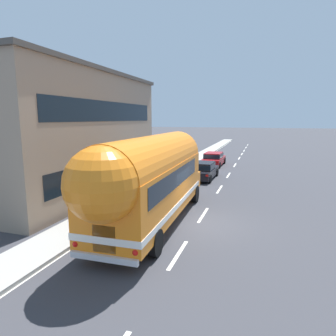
% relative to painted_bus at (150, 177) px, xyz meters
% --- Properties ---
extents(ground_plane, '(300.00, 300.00, 0.00)m').
position_rel_painted_bus_xyz_m(ground_plane, '(1.95, 1.12, -2.30)').
color(ground_plane, '#38383D').
extents(lane_markings, '(4.09, 80.00, 0.01)m').
position_rel_painted_bus_xyz_m(lane_markings, '(-0.84, 14.00, -2.30)').
color(lane_markings, silver).
rests_on(lane_markings, ground).
extents(sidewalk_slab, '(1.94, 90.00, 0.15)m').
position_rel_painted_bus_xyz_m(sidewalk_slab, '(-2.98, 11.12, -2.23)').
color(sidewalk_slab, '#9E9B93').
rests_on(sidewalk_slab, ground).
extents(roadside_building, '(10.22, 14.54, 7.84)m').
position_rel_painted_bus_xyz_m(roadside_building, '(-9.40, 4.56, 1.62)').
color(roadside_building, gray).
rests_on(roadside_building, ground).
extents(painted_bus, '(2.81, 11.69, 4.12)m').
position_rel_painted_bus_xyz_m(painted_bus, '(0.00, 0.00, 0.00)').
color(painted_bus, orange).
rests_on(painted_bus, ground).
extents(car_lead, '(2.05, 4.47, 1.37)m').
position_rel_painted_bus_xyz_m(car_lead, '(0.11, 11.40, -1.57)').
color(car_lead, black).
rests_on(car_lead, ground).
extents(car_second, '(2.05, 4.70, 1.37)m').
position_rel_painted_bus_xyz_m(car_second, '(-0.16, 18.44, -1.56)').
color(car_second, '#A5191E').
rests_on(car_second, ground).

